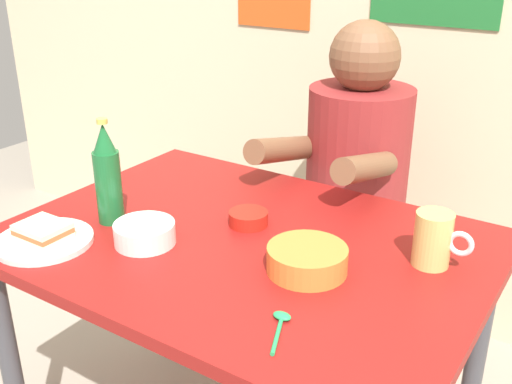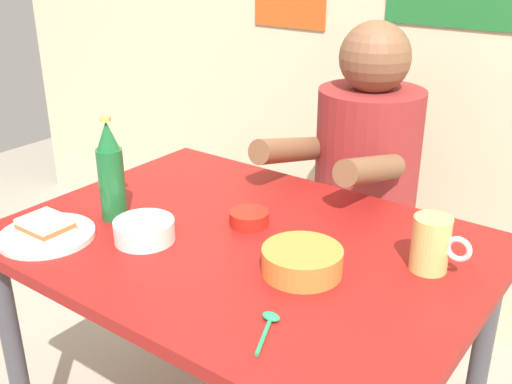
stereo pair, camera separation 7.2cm
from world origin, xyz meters
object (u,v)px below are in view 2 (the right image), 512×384
at_px(beer_mug, 432,244).
at_px(plate_orange, 47,235).
at_px(sandwich, 45,226).
at_px(stool, 359,272).
at_px(beer_bottle, 111,173).
at_px(person_seated, 367,156).
at_px(dining_table, 244,273).
at_px(rice_bowl_white, 144,229).

bearing_deg(beer_mug, plate_orange, -153.02).
bearing_deg(sandwich, stool, 67.66).
height_order(sandwich, beer_bottle, beer_bottle).
bearing_deg(sandwich, beer_bottle, 76.09).
bearing_deg(beer_bottle, stool, 65.82).
height_order(plate_orange, sandwich, sandwich).
bearing_deg(sandwich, plate_orange, -90.00).
height_order(stool, person_seated, person_seated).
xyz_separation_m(dining_table, stool, (0.00, 0.63, -0.30)).
distance_m(person_seated, sandwich, 0.96).
distance_m(beer_bottle, rice_bowl_white, 0.18).
distance_m(person_seated, plate_orange, 0.96).
relative_size(dining_table, beer_mug, 8.73).
xyz_separation_m(beer_mug, rice_bowl_white, (-0.58, -0.26, -0.03)).
bearing_deg(dining_table, plate_orange, -143.62).
relative_size(beer_mug, rice_bowl_white, 0.90).
relative_size(dining_table, stool, 2.44).
bearing_deg(rice_bowl_white, beer_mug, 24.48).
height_order(plate_orange, rice_bowl_white, rice_bowl_white).
relative_size(sandwich, beer_mug, 0.87).
bearing_deg(stool, rice_bowl_white, -103.05).
distance_m(plate_orange, beer_mug, 0.87).
xyz_separation_m(stool, sandwich, (-0.37, -0.90, 0.42)).
xyz_separation_m(plate_orange, rice_bowl_white, (0.19, 0.13, 0.02)).
bearing_deg(beer_bottle, plate_orange, -103.91).
distance_m(stool, sandwich, 1.06).
bearing_deg(sandwich, beer_mug, 26.98).
xyz_separation_m(plate_orange, beer_mug, (0.77, 0.39, 0.05)).
relative_size(plate_orange, rice_bowl_white, 1.57).
bearing_deg(person_seated, beer_bottle, -114.51).
bearing_deg(beer_bottle, dining_table, 17.26).
bearing_deg(plate_orange, dining_table, 36.38).
relative_size(dining_table, rice_bowl_white, 7.86).
bearing_deg(rice_bowl_white, beer_bottle, 164.43).
distance_m(dining_table, beer_bottle, 0.40).
relative_size(person_seated, sandwich, 6.54).
bearing_deg(dining_table, sandwich, -143.62).
height_order(dining_table, beer_mug, beer_mug).
xyz_separation_m(stool, plate_orange, (-0.37, -0.90, 0.40)).
relative_size(plate_orange, sandwich, 2.00).
bearing_deg(plate_orange, beer_mug, 26.98).
bearing_deg(person_seated, stool, 90.00).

